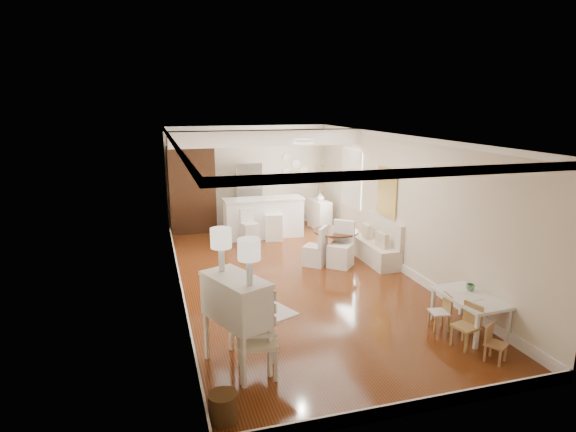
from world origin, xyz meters
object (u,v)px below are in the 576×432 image
secretary_bureau (237,323)px  bar_stool_right (273,219)px  kids_chair_a (466,326)px  gustavian_armchair (257,339)px  bar_stool_left (250,228)px  fridge (262,195)px  slip_chair_far (315,246)px  dining_table (336,245)px  kids_chair_b (440,312)px  wicker_basket (223,407)px  sideboard (320,214)px  pantry_cabinet (192,190)px  kids_chair_c (496,344)px  kids_table (469,313)px  slip_chair_near (341,245)px  breakfast_counter (264,218)px

secretary_bureau → bar_stool_right: size_ratio=1.17×
secretary_bureau → kids_chair_a: size_ratio=1.96×
gustavian_armchair → bar_stool_left: size_ratio=1.07×
fridge → slip_chair_far: bearing=-84.5°
kids_chair_a → slip_chair_far: (-0.89, 3.96, 0.11)m
dining_table → gustavian_armchair: bearing=-123.8°
kids_chair_a → kids_chair_b: bearing=168.7°
wicker_basket → sideboard: size_ratio=0.39×
secretary_bureau → dining_table: (2.91, 3.79, -0.30)m
gustavian_armchair → sideboard: size_ratio=1.16×
slip_chair_far → pantry_cabinet: size_ratio=0.38×
kids_chair_c → slip_chair_far: bearing=72.9°
slip_chair_far → pantry_cabinet: pantry_cabinet is taller
wicker_basket → fridge: (2.35, 8.15, 0.74)m
kids_chair_c → fridge: 8.08m
kids_table → gustavian_armchair: bearing=-175.4°
kids_chair_a → slip_chair_near: bearing=170.8°
gustavian_armchair → kids_chair_a: (3.01, -0.15, -0.15)m
wicker_basket → kids_chair_b: bearing=19.5°
kids_table → bar_stool_right: bar_stool_right is taller
gustavian_armchair → slip_chair_near: bearing=-28.7°
gustavian_armchair → fridge: bearing=-6.1°
secretary_bureau → sideboard: bearing=38.4°
dining_table → pantry_cabinet: bearing=130.0°
slip_chair_near → sideboard: slip_chair_near is taller
slip_chair_near → breakfast_counter: breakfast_counter is taller
secretary_bureau → kids_chair_c: (3.38, -0.83, -0.37)m
kids_chair_b → fridge: 7.02m
breakfast_counter → fridge: fridge is taller
slip_chair_near → fridge: (-0.84, 3.76, 0.41)m
slip_chair_near → slip_chair_far: (-0.50, 0.24, -0.05)m
secretary_bureau → kids_chair_a: 3.27m
slip_chair_far → pantry_cabinet: 4.26m
gustavian_armchair → bar_stool_left: (1.08, 5.63, -0.03)m
slip_chair_near → slip_chair_far: 0.55m
kids_chair_c → bar_stool_left: bearing=78.1°
breakfast_counter → sideboard: size_ratio=2.48×
dining_table → slip_chair_near: 0.47m
kids_chair_b → slip_chair_far: size_ratio=0.67×
dining_table → fridge: fridge is taller
wicker_basket → breakfast_counter: (2.15, 7.10, 0.35)m
gustavian_armchair → kids_chair_c: (3.16, -0.62, -0.22)m
gustavian_armchair → kids_table: bearing=-77.9°
kids_chair_a → bar_stool_right: bearing=176.3°
slip_chair_far → breakfast_counter: 2.53m
bar_stool_left → secretary_bureau: bearing=-115.6°
sideboard → dining_table: bearing=-108.3°
kids_chair_b → sideboard: size_ratio=0.70×
bar_stool_left → kids_chair_a: bearing=-83.6°
kids_chair_b → bar_stool_left: 5.54m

